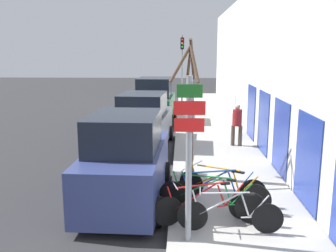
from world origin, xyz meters
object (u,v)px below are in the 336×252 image
signpost (189,154)px  bicycle_1 (206,205)px  parked_car_0 (126,163)px  street_tree (190,117)px  bicycle_0 (230,214)px  bicycle_2 (211,199)px  parked_car_1 (144,123)px  pedestrian_near (237,122)px  parked_car_2 (155,103)px  bicycle_4 (222,188)px  traffic_light (182,65)px  bicycle_3 (217,192)px

signpost → bicycle_1: (0.40, 0.80, -1.37)m
parked_car_0 → street_tree: size_ratio=1.06×
bicycle_0 → bicycle_2: 0.76m
parked_car_1 → pedestrian_near: 3.65m
parked_car_0 → pedestrian_near: size_ratio=2.58×
bicycle_0 → parked_car_2: bearing=13.8°
bicycle_1 → street_tree: street_tree is taller
parked_car_2 → pedestrian_near: size_ratio=2.59×
signpost → street_tree: bearing=88.7°
parked_car_1 → bicycle_4: bearing=-63.1°
signpost → bicycle_1: size_ratio=1.41×
bicycle_1 → traffic_light: 13.94m
bicycle_2 → street_tree: size_ratio=0.59×
bicycle_4 → traffic_light: size_ratio=0.46×
parked_car_2 → bicycle_2: bearing=-77.6°
parked_car_1 → parked_car_2: parked_car_2 is taller
parked_car_0 → parked_car_1: (-0.12, 5.49, -0.05)m
bicycle_0 → bicycle_4: size_ratio=1.04×
parked_car_2 → street_tree: bearing=-77.4°
street_tree → bicycle_2: bearing=-80.6°
bicycle_2 → bicycle_4: size_ratio=1.13×
signpost → parked_car_1: size_ratio=0.73×
bicycle_1 → parked_car_2: (-1.97, 12.19, 0.55)m
bicycle_2 → parked_car_2: (-2.09, 11.93, 0.52)m
bicycle_3 → traffic_light: bearing=-1.7°
bicycle_1 → street_tree: bearing=-7.8°
street_tree → parked_car_1: bearing=113.3°
pedestrian_near → traffic_light: bearing=118.5°
signpost → parked_car_1: signpost is taller
parked_car_2 → bicycle_1: bearing=-78.4°
bicycle_1 → bicycle_2: bearing=-39.7°
signpost → parked_car_1: (-1.64, 7.68, -0.91)m
bicycle_3 → pedestrian_near: pedestrian_near is taller
parked_car_1 → pedestrian_near: (3.65, -0.12, 0.10)m
parked_car_2 → traffic_light: size_ratio=0.94×
signpost → traffic_light: (-0.13, 14.51, 1.13)m
parked_car_1 → bicycle_0: bearing=-67.2°
bicycle_2 → bicycle_3: size_ratio=1.00×
bicycle_2 → parked_car_1: (-2.16, 6.62, 0.43)m
bicycle_0 → pedestrian_near: size_ratio=1.31×
street_tree → parked_car_0: bearing=-137.0°
parked_car_0 → traffic_light: size_ratio=0.94×
bicycle_0 → parked_car_1: 7.73m
pedestrian_near → signpost: bearing=-93.4°
bicycle_4 → pedestrian_near: 5.90m
bicycle_1 → parked_car_0: bearing=40.2°
bicycle_1 → parked_car_1: bearing=2.5°
bicycle_2 → bicycle_3: 0.54m
signpost → bicycle_4: 2.40m
parked_car_0 → parked_car_1: size_ratio=0.96×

